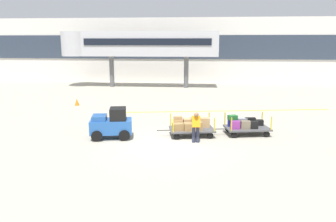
# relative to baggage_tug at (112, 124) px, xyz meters

# --- Properties ---
(ground_plane) EXTENTS (120.00, 120.00, 0.00)m
(ground_plane) POSITION_rel_baggage_tug_xyz_m (2.93, -0.69, -0.75)
(ground_plane) COLOR #A8A08E
(apron_lead_line) EXTENTS (15.64, 2.85, 0.01)m
(apron_lead_line) POSITION_rel_baggage_tug_xyz_m (6.11, 7.40, -0.75)
(apron_lead_line) COLOR yellow
(apron_lead_line) RESTS_ON ground_plane
(terminal_building) EXTENTS (58.64, 2.51, 7.66)m
(terminal_building) POSITION_rel_baggage_tug_xyz_m (2.93, 25.29, 3.09)
(terminal_building) COLOR silver
(terminal_building) RESTS_ON ground_plane
(jet_bridge) EXTENTS (16.86, 3.00, 5.94)m
(jet_bridge) POSITION_rel_baggage_tug_xyz_m (-2.76, 19.31, 3.84)
(jet_bridge) COLOR #B7B7BC
(jet_bridge) RESTS_ON ground_plane
(baggage_tug) EXTENTS (2.27, 1.57, 1.58)m
(baggage_tug) POSITION_rel_baggage_tug_xyz_m (0.00, 0.00, 0.00)
(baggage_tug) COLOR #2659A5
(baggage_tug) RESTS_ON ground_plane
(baggage_cart_lead) EXTENTS (3.08, 1.81, 1.10)m
(baggage_cart_lead) POSITION_rel_baggage_tug_xyz_m (4.02, 0.82, -0.21)
(baggage_cart_lead) COLOR #4C4C4F
(baggage_cart_lead) RESTS_ON ground_plane
(baggage_cart_middle) EXTENTS (3.08, 1.81, 1.10)m
(baggage_cart_middle) POSITION_rel_baggage_tug_xyz_m (6.93, 1.39, -0.24)
(baggage_cart_middle) COLOR #4C4C4F
(baggage_cart_middle) RESTS_ON ground_plane
(baggage_handler) EXTENTS (0.43, 0.46, 1.56)m
(baggage_handler) POSITION_rel_baggage_tug_xyz_m (4.32, -0.41, 0.11)
(baggage_handler) COLOR #2D334C
(baggage_handler) RESTS_ON ground_plane
(safety_cone_far) EXTENTS (0.36, 0.36, 0.55)m
(safety_cone_far) POSITION_rel_baggage_tug_xyz_m (-5.04, 8.43, -0.48)
(safety_cone_far) COLOR orange
(safety_cone_far) RESTS_ON ground_plane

